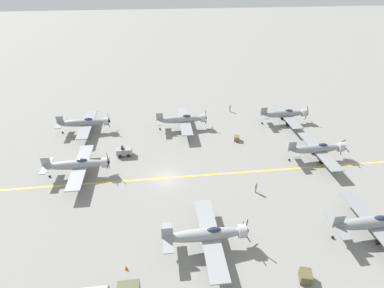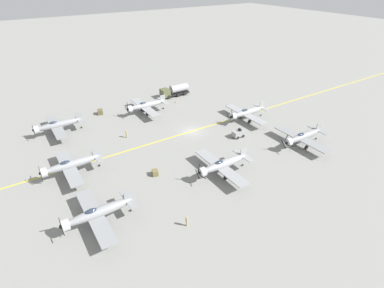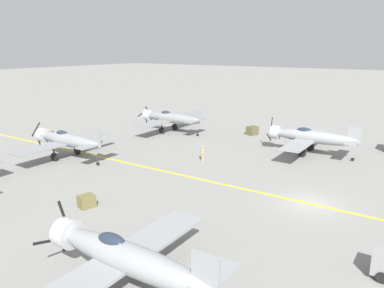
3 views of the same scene
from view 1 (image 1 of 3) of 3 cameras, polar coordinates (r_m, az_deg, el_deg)
ground_plane at (r=46.54m, az=-5.01°, el=-6.47°), size 400.00×400.00×0.00m
taxiway_stripe at (r=46.54m, az=-5.01°, el=-6.47°), size 0.30×160.00×0.01m
airplane_mid_left at (r=59.06m, az=-1.79°, el=4.69°), size 12.00×9.98×3.76m
airplane_far_center at (r=53.74m, az=22.78°, el=-0.84°), size 12.00×9.98×3.65m
airplane_near_center at (r=48.98m, az=-20.92°, el=-3.68°), size 12.00×9.98×3.76m
airplane_far_right at (r=42.43m, az=31.17°, el=-12.72°), size 12.00×9.98×3.65m
airplane_far_left at (r=64.18m, az=17.26°, el=5.49°), size 12.00×9.98×3.65m
airplane_mid_right at (r=35.43m, az=2.93°, el=-16.87°), size 12.00×9.98×3.79m
airplane_near_left at (r=61.36m, az=-19.71°, el=3.84°), size 12.00×9.98×3.74m
tow_tractor at (r=52.43m, az=-12.78°, el=-1.38°), size 1.57×2.60×1.79m
ground_crew_walking at (r=44.17m, az=12.07°, el=-8.05°), size 0.36×0.36×1.66m
ground_crew_inspecting at (r=67.28m, az=7.24°, el=6.85°), size 0.36×0.36×1.63m
supply_crate_by_tanker at (r=35.83m, az=20.80°, el=-22.51°), size 1.66×1.50×1.16m
supply_crate_mid_lane at (r=56.22m, az=8.52°, el=1.09°), size 1.33×1.20×0.94m
traffic_cone at (r=35.56m, az=-12.46°, el=-21.99°), size 0.36×0.36×0.55m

